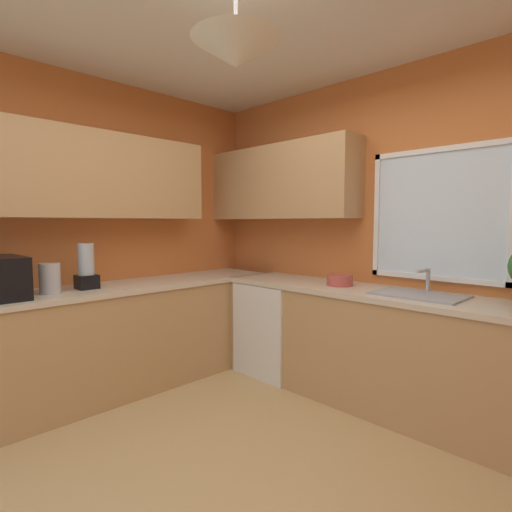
% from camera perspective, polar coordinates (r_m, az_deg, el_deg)
% --- Properties ---
extents(ground_plane, '(8.65, 8.65, 0.00)m').
position_cam_1_polar(ground_plane, '(2.47, -2.63, -30.19)').
color(ground_plane, tan).
extents(room_shell, '(4.05, 3.65, 2.71)m').
position_cam_1_polar(room_shell, '(2.64, -0.97, 12.78)').
color(room_shell, '#D17238').
rests_on(room_shell, ground_plane).
extents(counter_run_left, '(0.65, 3.26, 0.89)m').
position_cam_1_polar(counter_run_left, '(3.57, -21.26, -11.27)').
color(counter_run_left, tan).
rests_on(counter_run_left, ground_plane).
extents(counter_run_back, '(3.14, 0.65, 0.89)m').
position_cam_1_polar(counter_run_back, '(3.24, 19.99, -12.84)').
color(counter_run_back, tan).
rests_on(counter_run_back, ground_plane).
extents(dishwasher, '(0.60, 0.60, 0.85)m').
position_cam_1_polar(dishwasher, '(3.87, 3.12, -10.06)').
color(dishwasher, white).
rests_on(dishwasher, ground_plane).
extents(kettle, '(0.15, 0.15, 0.22)m').
position_cam_1_polar(kettle, '(3.31, -27.23, -2.85)').
color(kettle, '#B7B7BC').
rests_on(kettle, counter_run_left).
extents(sink_assembly, '(0.61, 0.40, 0.19)m').
position_cam_1_polar(sink_assembly, '(3.10, 22.12, -5.04)').
color(sink_assembly, '#9EA0A5').
rests_on(sink_assembly, counter_run_back).
extents(bowl, '(0.21, 0.21, 0.09)m').
position_cam_1_polar(bowl, '(3.39, 11.81, -3.37)').
color(bowl, '#B74C42').
rests_on(bowl, counter_run_back).
extents(blender_appliance, '(0.15, 0.15, 0.36)m').
position_cam_1_polar(blender_appliance, '(3.42, -22.95, -1.62)').
color(blender_appliance, black).
rests_on(blender_appliance, counter_run_left).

